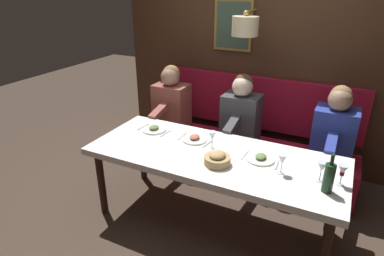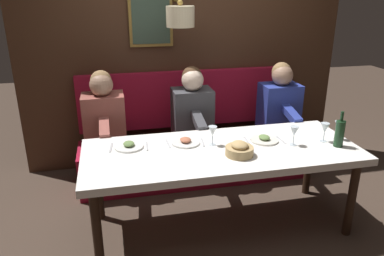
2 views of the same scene
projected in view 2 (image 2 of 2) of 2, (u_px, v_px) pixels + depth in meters
name	position (u px, v px, depth m)	size (l,w,h in m)	color
ground_plane	(219.00, 225.00, 3.32)	(12.00, 12.00, 0.00)	#423328
dining_table	(222.00, 156.00, 3.08)	(0.90, 2.24, 0.74)	white
banquette_bench	(196.00, 160.00, 4.05)	(0.52, 2.44, 0.45)	maroon
back_wall_panel	(185.00, 45.00, 4.17)	(0.59, 3.64, 2.90)	#422819
diner_nearest	(280.00, 102.00, 4.02)	(0.60, 0.40, 0.79)	#283893
diner_near	(192.00, 108.00, 3.82)	(0.60, 0.40, 0.79)	#3D3D42
diner_middle	(104.00, 114.00, 3.64)	(0.60, 0.40, 0.79)	#934C42
place_setting_0	(129.00, 146.00, 3.07)	(0.24, 0.32, 0.05)	white
place_setting_1	(186.00, 142.00, 3.15)	(0.24, 0.32, 0.05)	silver
place_setting_2	(264.00, 139.00, 3.20)	(0.24, 0.31, 0.05)	silver
wine_glass_0	(294.00, 132.00, 3.08)	(0.07, 0.07, 0.16)	silver
wine_glass_1	(339.00, 127.00, 3.20)	(0.07, 0.07, 0.16)	silver
wine_glass_2	(213.00, 132.00, 3.08)	(0.07, 0.07, 0.16)	silver
wine_glass_3	(325.00, 128.00, 3.16)	(0.07, 0.07, 0.16)	silver
wine_bottle	(340.00, 133.00, 3.06)	(0.08, 0.08, 0.30)	#19381E
bread_bowl	(239.00, 150.00, 2.92)	(0.22, 0.22, 0.12)	tan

